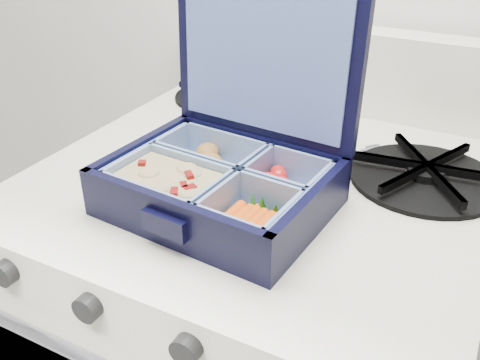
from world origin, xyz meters
The scene contains 4 objects.
bento_box centered at (-0.22, 1.58, 0.90)m, with size 0.25×0.19×0.06m, color black, non-canonical shape.
burner_grate centered at (-0.02, 1.76, 0.88)m, with size 0.19×0.19×0.03m, color black.
burner_grate_rear centered at (-0.40, 1.89, 0.88)m, with size 0.16×0.16×0.02m, color black.
fork centered at (-0.16, 1.74, 0.87)m, with size 0.02×0.18×0.01m, color #9D9FB5, non-canonical shape.
Camera 1 is at (0.05, 1.11, 1.21)m, focal length 40.00 mm.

